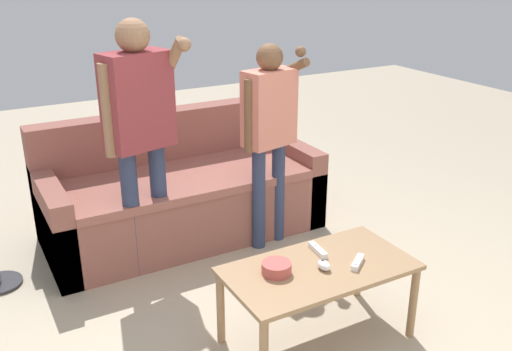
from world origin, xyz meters
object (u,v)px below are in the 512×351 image
Objects in this scene: snack_bowl at (276,268)px; game_remote_wand_far at (358,262)px; coffee_table at (319,276)px; game_remote_nunchuk at (324,265)px; couch at (180,194)px; player_right at (269,123)px; game_remote_wand_near at (318,250)px; player_left at (139,120)px.

snack_bowl reaches higher than game_remote_wand_far.
coffee_table is 0.09m from game_remote_nunchuk.
game_remote_wand_far reaches higher than coffee_table.
game_remote_wand_far is (0.18, -0.05, -0.01)m from game_remote_nunchuk.
coffee_table is 7.04× the size of game_remote_wand_far.
coffee_table is at bearing 94.57° from game_remote_nunchuk.
snack_bowl is (-0.08, -1.52, 0.18)m from couch.
coffee_table is 0.25m from snack_bowl.
player_right is 8.70× the size of game_remote_wand_near.
player_right reaches higher than game_remote_nunchuk.
player_left is at bearing 119.99° from game_remote_wand_far.
coffee_table is 1.44m from player_left.
couch is at bearing 95.37° from coffee_table.
snack_bowl reaches higher than game_remote_nunchuk.
player_right is (0.56, 1.04, 0.42)m from snack_bowl.
couch is 22.54× the size of game_remote_nunchuk.
couch reaches higher than snack_bowl.
game_remote_wand_near is at bearing -104.80° from player_right.
couch is 1.70m from game_remote_wand_far.
couch is 0.92m from player_left.
player_left is 9.89× the size of game_remote_wand_near.
coffee_table is 11.33× the size of game_remote_nunchuk.
snack_bowl is 0.44m from game_remote_wand_far.
couch is at bearing 95.35° from game_remote_nunchuk.
game_remote_wand_near is 1.16× the size of game_remote_wand_far.
snack_bowl is 0.09× the size of player_left.
player_right is 10.13× the size of game_remote_wand_far.
game_remote_nunchuk reaches higher than coffee_table.
game_remote_nunchuk is 0.19m from game_remote_wand_far.
game_remote_nunchuk is at bearing -114.88° from game_remote_wand_near.
player_left is at bearing -134.23° from couch.
snack_bowl is (-0.23, 0.05, 0.09)m from coffee_table.
game_remote_wand_far is at bearing -15.18° from game_remote_nunchuk.
game_remote_nunchuk is 0.18m from game_remote_wand_near.
couch is 14.01× the size of game_remote_wand_far.
snack_bowl reaches higher than coffee_table.
player_right is at bearing 61.60° from snack_bowl.
player_right is at bearing -44.86° from couch.
couch is 1.47m from game_remote_wand_near.
game_remote_nunchuk is at bearing -106.31° from player_right.
snack_bowl is 1.08× the size of game_remote_wand_far.
player_right is at bearing 82.76° from game_remote_wand_far.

